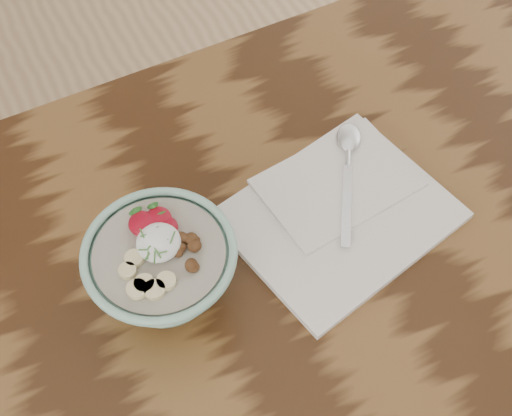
{
  "coord_description": "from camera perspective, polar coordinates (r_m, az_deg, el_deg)",
  "views": [
    {
      "loc": [
        -15.3,
        -28.15,
        150.52
      ],
      "look_at": [
        4.04,
        10.12,
        85.15
      ],
      "focal_mm": 50.0,
      "sensor_mm": 36.0,
      "label": 1
    }
  ],
  "objects": [
    {
      "name": "table",
      "position": [
        0.91,
        0.62,
        -12.58
      ],
      "size": [
        160.0,
        90.0,
        75.0
      ],
      "color": "#361E0D",
      "rests_on": "ground"
    },
    {
      "name": "napkin",
      "position": [
        0.9,
        6.64,
        -0.06
      ],
      "size": [
        29.98,
        26.14,
        1.61
      ],
      "rotation": [
        0.0,
        0.0,
        0.21
      ],
      "color": "white",
      "rests_on": "table"
    },
    {
      "name": "spoon",
      "position": [
        0.94,
        7.39,
        4.34
      ],
      "size": [
        12.05,
        17.36,
        1.0
      ],
      "rotation": [
        0.0,
        0.0,
        -0.56
      ],
      "color": "silver",
      "rests_on": "napkin"
    },
    {
      "name": "breakfast_bowl",
      "position": [
        0.8,
        -7.52,
        -4.76
      ],
      "size": [
        16.97,
        16.97,
        11.41
      ],
      "rotation": [
        0.0,
        0.0,
        -0.1
      ],
      "color": "#8CBCA9",
      "rests_on": "table"
    }
  ]
}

